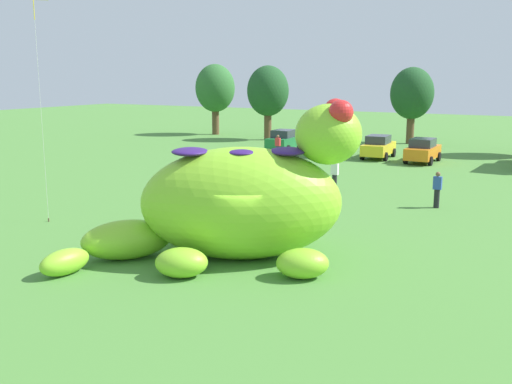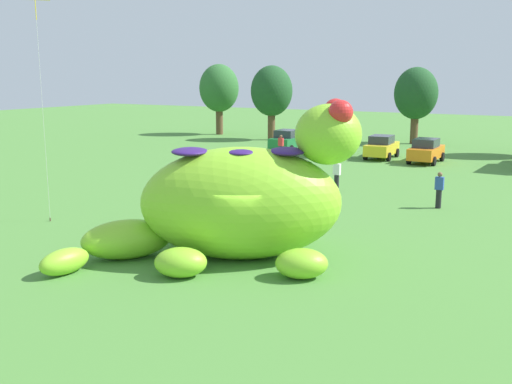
# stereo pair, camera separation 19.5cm
# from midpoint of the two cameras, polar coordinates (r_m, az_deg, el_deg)

# --- Properties ---
(ground_plane) EXTENTS (160.00, 160.00, 0.00)m
(ground_plane) POSITION_cam_midpoint_polar(r_m,az_deg,el_deg) (20.01, -2.14, -6.72)
(ground_plane) COLOR #4C8438
(giant_inflatable_creature) EXTENTS (8.85, 8.80, 5.37)m
(giant_inflatable_creature) POSITION_cam_midpoint_polar(r_m,az_deg,el_deg) (19.97, -1.71, -0.93)
(giant_inflatable_creature) COLOR #8CD12D
(giant_inflatable_creature) RESTS_ON ground
(car_green) EXTENTS (2.15, 4.20, 1.72)m
(car_green) POSITION_cam_midpoint_polar(r_m,az_deg,el_deg) (48.78, 2.58, 4.97)
(car_green) COLOR #1E7238
(car_green) RESTS_ON ground
(car_black) EXTENTS (2.15, 4.20, 1.72)m
(car_black) POSITION_cam_midpoint_polar(r_m,az_deg,el_deg) (46.29, 6.57, 4.57)
(car_black) COLOR black
(car_black) RESTS_ON ground
(car_yellow) EXTENTS (2.13, 4.20, 1.72)m
(car_yellow) POSITION_cam_midpoint_polar(r_m,az_deg,el_deg) (45.24, 11.52, 4.27)
(car_yellow) COLOR yellow
(car_yellow) RESTS_ON ground
(car_orange) EXTENTS (1.94, 4.10, 1.72)m
(car_orange) POSITION_cam_midpoint_polar(r_m,az_deg,el_deg) (43.80, 15.55, 3.86)
(car_orange) COLOR orange
(car_orange) RESTS_ON ground
(tree_far_left) EXTENTS (4.05, 4.05, 7.18)m
(tree_far_left) POSITION_cam_midpoint_polar(r_m,az_deg,el_deg) (62.09, -4.03, 9.85)
(tree_far_left) COLOR brown
(tree_far_left) RESTS_ON ground
(tree_left) EXTENTS (3.93, 3.93, 6.97)m
(tree_left) POSITION_cam_midpoint_polar(r_m,az_deg,el_deg) (56.72, 1.05, 9.60)
(tree_left) COLOR brown
(tree_left) RESTS_ON ground
(tree_mid_left) EXTENTS (3.83, 3.83, 6.79)m
(tree_mid_left) POSITION_cam_midpoint_polar(r_m,az_deg,el_deg) (55.35, 14.61, 9.09)
(tree_mid_left) COLOR brown
(tree_mid_left) RESTS_ON ground
(spectator_near_inflatable) EXTENTS (0.38, 0.26, 1.71)m
(spectator_near_inflatable) POSITION_cam_midpoint_polar(r_m,az_deg,el_deg) (32.10, 7.37, 1.61)
(spectator_near_inflatable) COLOR black
(spectator_near_inflatable) RESTS_ON ground
(spectator_mid_field) EXTENTS (0.38, 0.26, 1.71)m
(spectator_mid_field) POSITION_cam_midpoint_polar(r_m,az_deg,el_deg) (29.02, 16.77, 0.19)
(spectator_mid_field) COLOR black
(spectator_mid_field) RESTS_ON ground
(spectator_by_cars) EXTENTS (0.38, 0.26, 1.71)m
(spectator_by_cars) POSITION_cam_midpoint_polar(r_m,az_deg,el_deg) (44.69, 1.97, 4.39)
(spectator_by_cars) COLOR #2D334C
(spectator_by_cars) RESTS_ON ground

